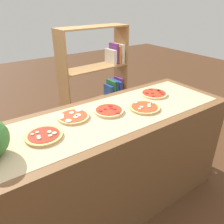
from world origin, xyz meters
TOP-DOWN VIEW (x-y plane):
  - ground_plane at (0.00, 0.00)m, footprint 12.00×12.00m
  - counter at (0.00, 0.00)m, footprint 2.01×0.72m
  - parchment_paper at (0.00, 0.00)m, footprint 1.87×0.58m
  - pizza_mushroom_0 at (-0.54, -0.01)m, footprint 0.24×0.24m
  - pizza_mozzarella_1 at (-0.27, 0.11)m, footprint 0.24×0.24m
  - pizza_pepperoni_2 at (0.00, 0.04)m, footprint 0.23×0.23m
  - pizza_mushroom_3 at (0.27, -0.07)m, footprint 0.25×0.25m
  - pizza_pepperoni_4 at (0.54, 0.10)m, footprint 0.25×0.25m
  - bookshelf at (0.62, 1.11)m, footprint 0.90×0.33m

SIDE VIEW (x-z plane):
  - ground_plane at x=0.00m, z-range 0.00..0.00m
  - counter at x=0.00m, z-range 0.00..0.93m
  - bookshelf at x=0.62m, z-range -0.06..1.38m
  - parchment_paper at x=0.00m, z-range 0.93..0.93m
  - pizza_mushroom_3 at x=0.27m, z-range 0.93..0.95m
  - pizza_pepperoni_4 at x=0.54m, z-range 0.93..0.95m
  - pizza_mushroom_0 at x=-0.54m, z-range 0.93..0.95m
  - pizza_mozzarella_1 at x=-0.27m, z-range 0.93..0.95m
  - pizza_pepperoni_2 at x=0.00m, z-range 0.93..0.95m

